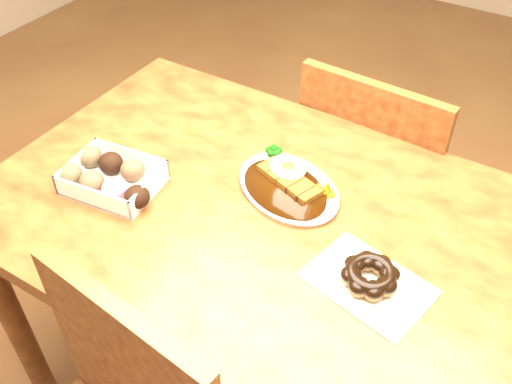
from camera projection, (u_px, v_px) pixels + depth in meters
The scene contains 5 objects.
table at pixel (261, 241), 1.28m from camera, with size 1.20×0.80×0.75m.
chair_far at pixel (376, 179), 1.70m from camera, with size 0.44×0.44×0.87m.
katsu_curry_plate at pixel (288, 184), 1.26m from camera, with size 0.31×0.27×0.05m.
donut_box at pixel (110, 177), 1.25m from camera, with size 0.24×0.18×0.06m.
pon_de_ring at pixel (370, 276), 1.05m from camera, with size 0.25×0.20×0.04m.
Camera 1 is at (0.45, -0.75, 1.59)m, focal length 40.00 mm.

